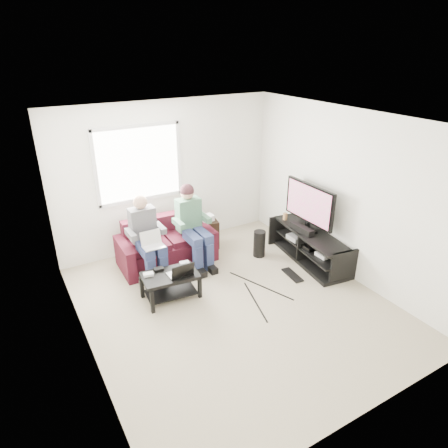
{
  "coord_description": "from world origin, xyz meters",
  "views": [
    {
      "loc": [
        -2.51,
        -4.02,
        3.44
      ],
      "look_at": [
        0.18,
        0.6,
        0.99
      ],
      "focal_mm": 32.0,
      "sensor_mm": 36.0,
      "label": 1
    }
  ],
  "objects_px": {
    "coffee_table": "(170,280)",
    "subwoofer": "(259,244)",
    "tv_stand": "(309,248)",
    "end_table": "(207,233)",
    "sofa": "(166,246)",
    "tv": "(309,205)"
  },
  "relations": [
    {
      "from": "coffee_table",
      "to": "subwoofer",
      "type": "xyz_separation_m",
      "value": [
        1.84,
        0.39,
        -0.05
      ]
    },
    {
      "from": "sofa",
      "to": "tv",
      "type": "distance_m",
      "value": 2.5
    },
    {
      "from": "sofa",
      "to": "coffee_table",
      "type": "distance_m",
      "value": 1.11
    },
    {
      "from": "tv_stand",
      "to": "tv",
      "type": "xyz_separation_m",
      "value": [
        -0.0,
        0.1,
        0.76
      ]
    },
    {
      "from": "sofa",
      "to": "tv_stand",
      "type": "bearing_deg",
      "value": -30.04
    },
    {
      "from": "coffee_table",
      "to": "tv_stand",
      "type": "relative_size",
      "value": 0.5
    },
    {
      "from": "sofa",
      "to": "subwoofer",
      "type": "bearing_deg",
      "value": -24.08
    },
    {
      "from": "sofa",
      "to": "coffee_table",
      "type": "xyz_separation_m",
      "value": [
        -0.36,
        -1.05,
        0.0
      ]
    },
    {
      "from": "tv_stand",
      "to": "subwoofer",
      "type": "bearing_deg",
      "value": 138.63
    },
    {
      "from": "end_table",
      "to": "tv_stand",
      "type": "bearing_deg",
      "value": -46.57
    },
    {
      "from": "coffee_table",
      "to": "subwoofer",
      "type": "relative_size",
      "value": 1.78
    },
    {
      "from": "coffee_table",
      "to": "tv",
      "type": "height_order",
      "value": "tv"
    },
    {
      "from": "end_table",
      "to": "subwoofer",
      "type": "bearing_deg",
      "value": -51.08
    },
    {
      "from": "tv_stand",
      "to": "end_table",
      "type": "height_order",
      "value": "end_table"
    },
    {
      "from": "sofa",
      "to": "subwoofer",
      "type": "relative_size",
      "value": 3.42
    },
    {
      "from": "sofa",
      "to": "end_table",
      "type": "bearing_deg",
      "value": 7.09
    },
    {
      "from": "coffee_table",
      "to": "tv_stand",
      "type": "xyz_separation_m",
      "value": [
        2.48,
        -0.18,
        -0.05
      ]
    },
    {
      "from": "sofa",
      "to": "subwoofer",
      "type": "height_order",
      "value": "sofa"
    },
    {
      "from": "sofa",
      "to": "subwoofer",
      "type": "distance_m",
      "value": 1.62
    },
    {
      "from": "sofa",
      "to": "tv",
      "type": "bearing_deg",
      "value": -27.99
    },
    {
      "from": "subwoofer",
      "to": "coffee_table",
      "type": "bearing_deg",
      "value": -168.15
    },
    {
      "from": "tv",
      "to": "tv_stand",
      "type": "bearing_deg",
      "value": -88.53
    }
  ]
}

